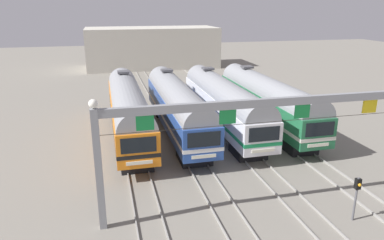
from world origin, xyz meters
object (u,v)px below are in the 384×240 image
Objects in this scene: commuter_train_blue at (177,105)px; commuter_train_white at (223,102)px; commuter_train_orange at (128,108)px; commuter_train_green at (266,99)px; yard_signal_mast at (357,191)px; catenary_gantry at (265,122)px.

commuter_train_white is (4.32, 0.00, 0.00)m from commuter_train_blue.
commuter_train_green is (12.96, 0.00, 0.00)m from commuter_train_orange.
yard_signal_mast is (-2.16, -16.03, -0.90)m from commuter_train_green.
yard_signal_mast is at bearing -82.33° from commuter_train_white.
commuter_train_orange is 8.64m from commuter_train_white.
commuter_train_green is at bearing 0.00° from commuter_train_blue.
yard_signal_mast is at bearing -67.99° from commuter_train_blue.
commuter_train_blue is 0.99× the size of catenary_gantry.
commuter_train_blue is (4.32, 0.00, 0.00)m from commuter_train_orange.
commuter_train_blue is at bearing 180.00° from commuter_train_green.
catenary_gantry is (2.16, -13.50, 2.45)m from commuter_train_blue.
commuter_train_green is at bearing 0.00° from commuter_train_white.
yard_signal_mast is at bearing -30.33° from catenary_gantry.
commuter_train_green is 16.20m from yard_signal_mast.
catenary_gantry is (6.48, -13.50, 2.45)m from commuter_train_orange.
catenary_gantry reaches higher than commuter_train_orange.
commuter_train_white is 0.99× the size of catenary_gantry.
commuter_train_blue is at bearing 112.01° from yard_signal_mast.
commuter_train_white is at bearing 0.00° from commuter_train_blue.
commuter_train_blue and commuter_train_white have the same top height.
commuter_train_orange is 1.00× the size of commuter_train_white.
commuter_train_blue and commuter_train_green have the same top height.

